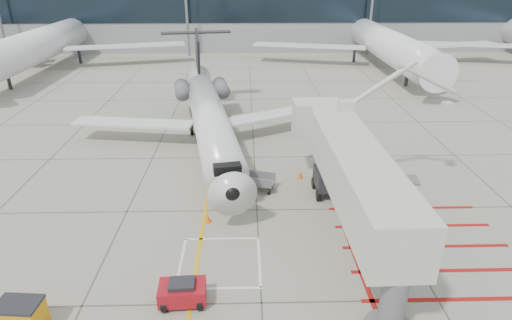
{
  "coord_description": "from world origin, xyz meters",
  "views": [
    {
      "loc": [
        -0.61,
        -18.76,
        13.79
      ],
      "look_at": [
        0.0,
        6.0,
        2.5
      ],
      "focal_mm": 30.0,
      "sensor_mm": 36.0,
      "label": 1
    }
  ],
  "objects_px": {
    "regional_jet": "(212,109)",
    "spill_bin": "(21,317)",
    "jet_bridge": "(358,186)",
    "pushback_tug": "(182,291)"
  },
  "relations": [
    {
      "from": "regional_jet",
      "to": "spill_bin",
      "type": "bearing_deg",
      "value": -120.49
    },
    {
      "from": "regional_jet",
      "to": "spill_bin",
      "type": "xyz_separation_m",
      "value": [
        -6.7,
        -17.62,
        -3.15
      ]
    },
    {
      "from": "regional_jet",
      "to": "jet_bridge",
      "type": "relative_size",
      "value": 1.65
    },
    {
      "from": "jet_bridge",
      "to": "pushback_tug",
      "type": "bearing_deg",
      "value": -155.07
    },
    {
      "from": "regional_jet",
      "to": "jet_bridge",
      "type": "xyz_separation_m",
      "value": [
        8.22,
        -11.96,
        -0.3
      ]
    },
    {
      "from": "regional_jet",
      "to": "pushback_tug",
      "type": "relative_size",
      "value": 14.31
    },
    {
      "from": "jet_bridge",
      "to": "spill_bin",
      "type": "height_order",
      "value": "jet_bridge"
    },
    {
      "from": "pushback_tug",
      "to": "jet_bridge",
      "type": "bearing_deg",
      "value": 23.01
    },
    {
      "from": "regional_jet",
      "to": "pushback_tug",
      "type": "bearing_deg",
      "value": -100.9
    },
    {
      "from": "regional_jet",
      "to": "jet_bridge",
      "type": "bearing_deg",
      "value": -65.18
    }
  ]
}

